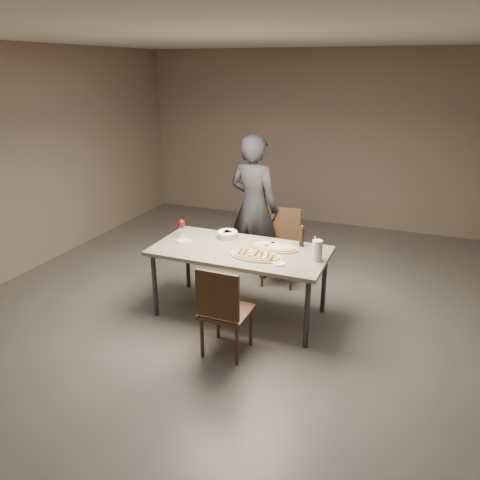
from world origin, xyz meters
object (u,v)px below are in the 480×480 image
at_px(pepper_mill_left, 315,246).
at_px(carafe, 317,251).
at_px(bread_basket, 227,234).
at_px(chair_near, 223,307).
at_px(zucchini_pizza, 256,256).
at_px(chair_far, 282,242).
at_px(ham_pizza, 275,247).
at_px(diner, 254,207).
at_px(dining_table, 240,254).

bearing_deg(pepper_mill_left, carafe, -69.73).
height_order(bread_basket, chair_near, chair_near).
relative_size(zucchini_pizza, chair_far, 0.59).
distance_m(ham_pizza, diner, 1.07).
bearing_deg(chair_near, pepper_mill_left, 57.69).
distance_m(zucchini_pizza, pepper_mill_left, 0.59).
height_order(ham_pizza, diner, diner).
xyz_separation_m(dining_table, chair_far, (0.15, 0.99, -0.19)).
relative_size(chair_near, chair_far, 0.98).
bearing_deg(carafe, dining_table, 179.73).
xyz_separation_m(ham_pizza, chair_near, (-0.18, -0.94, -0.27)).
bearing_deg(diner, carafe, 146.83).
relative_size(zucchini_pizza, bread_basket, 2.41).
height_order(dining_table, diner, diner).
xyz_separation_m(ham_pizza, diner, (-0.57, 0.90, 0.13)).
xyz_separation_m(carafe, diner, (-1.04, 1.06, 0.04)).
bearing_deg(bread_basket, chair_far, 60.47).
bearing_deg(pepper_mill_left, ham_pizza, 178.35).
bearing_deg(dining_table, bread_basket, 133.92).
distance_m(chair_far, diner, 0.55).
bearing_deg(bread_basket, chair_near, -68.98).
height_order(chair_near, chair_far, chair_far).
bearing_deg(chair_near, carafe, 50.70).
distance_m(pepper_mill_left, chair_near, 1.16).
height_order(dining_table, zucchini_pizza, zucchini_pizza).
bearing_deg(chair_far, carafe, 117.95).
xyz_separation_m(bread_basket, pepper_mill_left, (1.00, -0.12, 0.04)).
bearing_deg(diner, chair_near, 114.14).
bearing_deg(chair_near, bread_basket, 111.62).
height_order(carafe, diner, diner).
relative_size(chair_near, diner, 0.50).
relative_size(ham_pizza, bread_basket, 2.24).
bearing_deg(chair_near, zucchini_pizza, 83.38).
distance_m(zucchini_pizza, chair_far, 1.16).
xyz_separation_m(pepper_mill_left, diner, (-0.99, 0.91, 0.05)).
bearing_deg(bread_basket, diner, 88.71).
xyz_separation_m(chair_near, diner, (-0.39, 1.84, 0.39)).
relative_size(carafe, chair_near, 0.23).
distance_m(zucchini_pizza, ham_pizza, 0.31).
xyz_separation_m(zucchini_pizza, chair_near, (-0.08, -0.65, -0.27)).
bearing_deg(chair_near, ham_pizza, 79.78).
distance_m(dining_table, chair_near, 0.82).
bearing_deg(carafe, chair_far, 123.20).
height_order(pepper_mill_left, diner, diner).
distance_m(ham_pizza, carafe, 0.51).
bearing_deg(chair_far, zucchini_pizza, 88.62).
relative_size(dining_table, zucchini_pizza, 3.35).
height_order(zucchini_pizza, chair_near, chair_near).
relative_size(zucchini_pizza, diner, 0.30).
bearing_deg(carafe, chair_near, -129.90).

